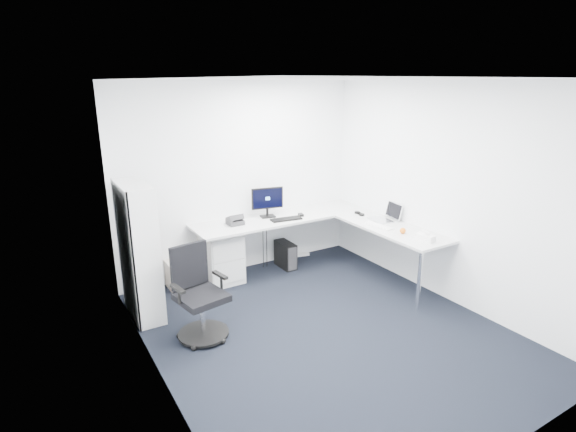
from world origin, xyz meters
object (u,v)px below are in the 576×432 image
laptop (381,212)px  bookshelf (139,251)px  task_chair (201,295)px  monitor (268,202)px  l_desk (299,249)px

laptop → bookshelf: bearing=179.1°
bookshelf → laptop: bookshelf is taller
bookshelf → task_chair: bearing=-64.5°
monitor → laptop: size_ratio=1.31×
l_desk → monitor: (-0.26, 0.44, 0.63)m
l_desk → bookshelf: bearing=178.7°
bookshelf → laptop: bearing=-10.4°
l_desk → laptop: size_ratio=7.86×
bookshelf → monitor: bearing=11.6°
l_desk → task_chair: 1.94m
monitor → laptop: bearing=-26.7°
laptop → task_chair: bearing=-164.6°
l_desk → monitor: 0.81m
l_desk → task_chair: size_ratio=2.72×
bookshelf → laptop: (3.18, -0.58, 0.13)m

